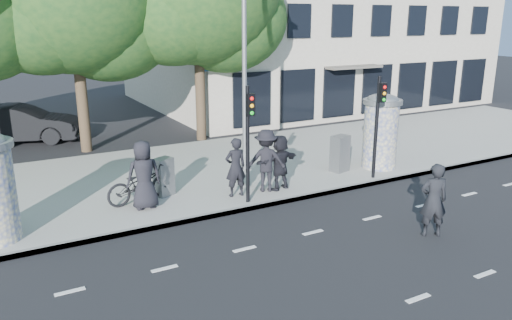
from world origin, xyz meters
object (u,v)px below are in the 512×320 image
street_lamp (245,35)px  cabinet_right (340,154)px  ad_column_right (381,129)px  ped_d (266,161)px  ped_f (280,162)px  car_mid (20,124)px  traffic_pole_far (378,117)px  ped_b (236,167)px  ped_a (144,175)px  man_road (433,200)px  bicycle (141,184)px  cabinet_left (164,177)px  traffic_pole_near (249,133)px

street_lamp → cabinet_right: size_ratio=6.27×
ad_column_right → ped_d: 4.87m
ped_d → ped_f: ped_d is taller
ad_column_right → car_mid: (-10.93, 10.98, -0.71)m
traffic_pole_far → ped_b: bearing=172.1°
street_lamp → ped_a: (-4.18, -1.82, -3.66)m
ped_d → man_road: 5.12m
car_mid → traffic_pole_far: bearing=-120.4°
traffic_pole_far → ped_f: (-3.39, 0.59, -1.21)m
ped_d → bicycle: bearing=10.5°
ped_a → man_road: 7.73m
ad_column_right → cabinet_right: bearing=169.9°
ped_f → man_road: bearing=98.8°
ped_f → car_mid: ped_f is taller
ped_b → ped_d: size_ratio=0.93×
ped_b → car_mid: ped_b is taller
bicycle → cabinet_left: 0.80m
traffic_pole_near → bicycle: 3.50m
cabinet_right → car_mid: 14.23m
ad_column_right → ped_b: ad_column_right is taller
ped_f → ped_b: bearing=-15.3°
street_lamp → man_road: 8.01m
traffic_pole_far → street_lamp: (-3.40, 2.84, 2.56)m
traffic_pole_near → ad_column_right: bearing=8.9°
traffic_pole_far → ped_a: bearing=172.3°
ped_a → man_road: bearing=141.2°
man_road → car_mid: bearing=-36.6°
ad_column_right → cabinet_left: ad_column_right is taller
traffic_pole_far → bicycle: (-7.53, 1.57, -1.53)m
ad_column_right → ped_b: 5.91m
cabinet_right → ped_d: bearing=174.6°
ped_a → cabinet_left: bearing=-135.2°
man_road → bicycle: bearing=-17.5°
car_mid → man_road: bearing=-132.8°
street_lamp → ped_a: street_lamp is taller
ped_f → cabinet_left: 3.59m
ped_f → bicycle: bearing=-25.2°
street_lamp → ped_f: size_ratio=4.59×
ped_b → ped_f: 1.50m
bicycle → car_mid: size_ratio=0.42×
street_lamp → man_road: street_lamp is taller
ped_f → cabinet_right: (2.83, 0.60, -0.23)m
ad_column_right → traffic_pole_far: traffic_pole_far is taller
ped_f → man_road: 4.87m
traffic_pole_near → traffic_pole_far: 4.80m
traffic_pole_near → bicycle: (-2.73, 1.57, -1.53)m
ped_a → cabinet_right: 7.03m
ad_column_right → traffic_pole_far: size_ratio=0.78×
traffic_pole_far → traffic_pole_near: bearing=180.0°
ad_column_right → ped_b: (-5.89, -0.23, -0.48)m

